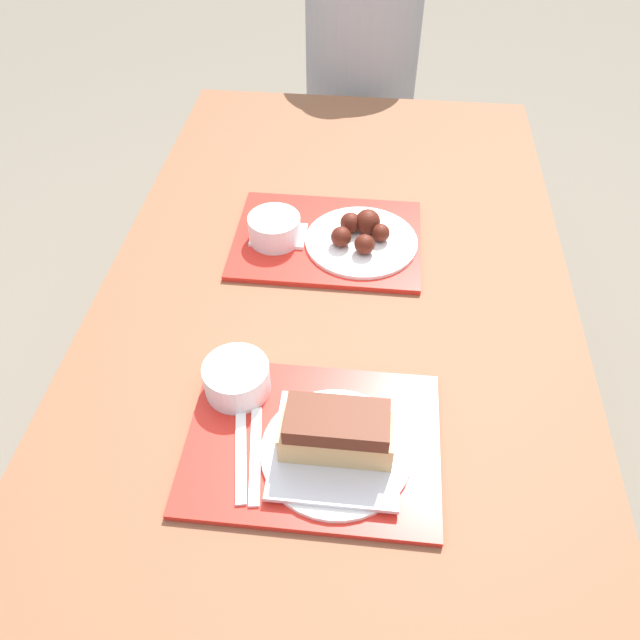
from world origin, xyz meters
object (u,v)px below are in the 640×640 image
Objects in this scene: bowl_coleslaw_near at (237,377)px; wings_plate_far at (361,236)px; bowl_coleslaw_far at (274,227)px; person_seated_across at (362,55)px; brisket_sandwich_plate at (337,440)px; tray_far at (327,239)px; tray_near at (313,442)px.

bowl_coleslaw_near is 0.44m from wings_plate_far.
bowl_coleslaw_far is 0.18m from wings_plate_far.
person_seated_across reaches higher than bowl_coleslaw_far.
person_seated_across is (-0.04, 1.40, -0.02)m from brisket_sandwich_plate.
wings_plate_far is (0.18, 0.40, -0.01)m from bowl_coleslaw_near.
wings_plate_far is at bearing -7.49° from tray_far.
tray_far is 0.43m from bowl_coleslaw_near.
person_seated_across is (0.02, 0.88, 0.02)m from tray_far.
wings_plate_far is (0.18, 0.01, -0.01)m from bowl_coleslaw_far.
brisket_sandwich_plate is 2.12× the size of bowl_coleslaw_far.
tray_near is at bearing -87.05° from tray_far.
bowl_coleslaw_near is 0.15× the size of person_seated_across.
tray_far is at bearing 96.97° from brisket_sandwich_plate.
person_seated_across reaches higher than tray_far.
bowl_coleslaw_near is 0.40m from bowl_coleslaw_far.
wings_plate_far is (0.07, -0.01, 0.02)m from tray_far.
person_seated_across is at bearing 93.15° from wings_plate_far.
person_seated_across is at bearing 91.71° from brisket_sandwich_plate.
wings_plate_far reaches higher than bowl_coleslaw_far.
bowl_coleslaw_near is 1.00× the size of bowl_coleslaw_far.
tray_far is (-0.03, 0.50, 0.00)m from tray_near.
wings_plate_far reaches higher than bowl_coleslaw_near.
bowl_coleslaw_far is 0.15× the size of person_seated_across.
tray_far is 0.07m from wings_plate_far.
person_seated_across is at bearing 84.35° from bowl_coleslaw_near.
wings_plate_far is at bearing 66.32° from bowl_coleslaw_near.
bowl_coleslaw_near is 0.47× the size of brisket_sandwich_plate.
bowl_coleslaw_far is at bearing 105.47° from tray_near.
bowl_coleslaw_far is (-0.17, 0.50, -0.00)m from brisket_sandwich_plate.
bowl_coleslaw_near is at bearing -113.68° from wings_plate_far.
person_seated_across reaches higher than bowl_coleslaw_near.
tray_near is 0.50m from tray_far.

